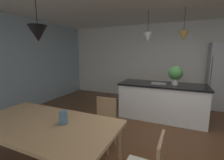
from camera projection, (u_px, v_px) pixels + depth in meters
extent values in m
cube|color=brown|center=(165.00, 151.00, 2.67)|extent=(10.00, 8.40, 0.04)
cube|color=white|center=(176.00, 62.00, 5.39)|extent=(10.00, 0.12, 2.70)
cube|color=#9EB7C6|center=(6.00, 65.00, 4.04)|extent=(0.06, 8.40, 2.70)
cube|color=tan|center=(43.00, 124.00, 2.06)|extent=(2.02, 1.04, 0.04)
cylinder|color=tan|center=(27.00, 124.00, 2.88)|extent=(0.06, 0.06, 0.72)
cylinder|color=tan|center=(120.00, 147.00, 2.15)|extent=(0.06, 0.06, 0.72)
cube|color=#A87F56|center=(102.00, 125.00, 2.69)|extent=(0.41, 0.41, 0.04)
cube|color=white|center=(102.00, 123.00, 2.68)|extent=(0.37, 0.37, 0.03)
cube|color=#A87F56|center=(106.00, 109.00, 2.81)|extent=(0.38, 0.04, 0.42)
cylinder|color=#A87F56|center=(107.00, 144.00, 2.51)|extent=(0.04, 0.04, 0.41)
cylinder|color=#A87F56|center=(89.00, 139.00, 2.63)|extent=(0.04, 0.04, 0.41)
cylinder|color=#A87F56|center=(115.00, 134.00, 2.82)|extent=(0.04, 0.04, 0.41)
cylinder|color=#A87F56|center=(98.00, 130.00, 2.94)|extent=(0.04, 0.04, 0.41)
cube|color=#A87F56|center=(160.00, 159.00, 1.47)|extent=(0.04, 0.38, 0.42)
cube|color=white|center=(161.00, 101.00, 3.96)|extent=(2.04, 0.79, 0.88)
cube|color=black|center=(162.00, 85.00, 3.89)|extent=(2.10, 0.85, 0.04)
cube|color=gray|center=(159.00, 83.00, 3.91)|extent=(0.36, 0.30, 0.01)
cube|color=#B2B5B7|center=(221.00, 76.00, 4.58)|extent=(0.72, 0.64, 1.97)
cylinder|color=#4C4C4C|center=(211.00, 77.00, 4.40)|extent=(0.02, 0.02, 1.18)
cone|color=black|center=(38.00, 33.00, 1.97)|extent=(0.24, 0.24, 0.21)
cylinder|color=black|center=(148.00, 21.00, 3.79)|extent=(0.01, 0.01, 0.52)
cone|color=#B7B7B7|center=(148.00, 37.00, 3.85)|extent=(0.22, 0.22, 0.23)
cylinder|color=black|center=(185.00, 19.00, 3.47)|extent=(0.01, 0.01, 0.54)
cone|color=olive|center=(183.00, 36.00, 3.53)|extent=(0.23, 0.23, 0.21)
cylinder|color=beige|center=(175.00, 82.00, 3.76)|extent=(0.15, 0.15, 0.15)
sphere|color=#478C42|center=(175.00, 73.00, 3.72)|extent=(0.34, 0.34, 0.34)
cylinder|color=slate|center=(63.00, 118.00, 2.00)|extent=(0.11, 0.11, 0.17)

